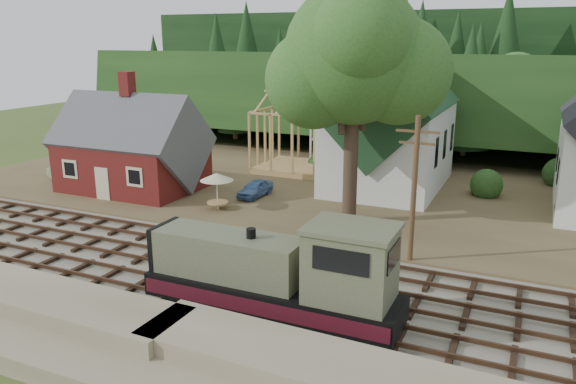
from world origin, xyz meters
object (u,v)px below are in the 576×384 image
at_px(car_blue, 255,188).
at_px(car_green, 63,174).
at_px(patio_set, 217,178).
at_px(locomotive, 280,275).

relative_size(car_blue, car_green, 0.99).
distance_m(car_green, patio_set, 15.97).
distance_m(locomotive, patio_set, 15.83).
bearing_deg(locomotive, patio_set, 130.98).
distance_m(car_blue, patio_set, 4.30).
height_order(car_blue, patio_set, patio_set).
bearing_deg(car_blue, car_green, -168.99).
xyz_separation_m(locomotive, patio_set, (-10.38, 11.95, 0.45)).
height_order(locomotive, car_blue, locomotive).
bearing_deg(car_blue, locomotive, -55.92).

